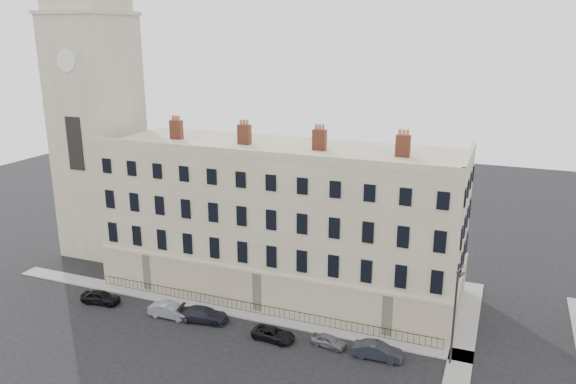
# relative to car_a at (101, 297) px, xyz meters

# --- Properties ---
(ground) EXTENTS (160.00, 160.00, 0.00)m
(ground) POSITION_rel_car_a_xyz_m (21.18, -1.71, -0.67)
(ground) COLOR black
(ground) RESTS_ON ground
(terrace) EXTENTS (36.22, 12.22, 17.00)m
(terrace) POSITION_rel_car_a_xyz_m (15.22, 10.26, 6.83)
(terrace) COLOR tan
(terrace) RESTS_ON ground
(church_tower) EXTENTS (8.00, 8.13, 44.00)m
(church_tower) POSITION_rel_car_a_xyz_m (-8.82, 12.29, 17.99)
(church_tower) COLOR tan
(church_tower) RESTS_ON ground
(pavement_terrace) EXTENTS (48.00, 2.00, 0.12)m
(pavement_terrace) POSITION_rel_car_a_xyz_m (11.18, 3.29, -0.61)
(pavement_terrace) COLOR gray
(pavement_terrace) RESTS_ON ground
(pavement_east_return) EXTENTS (2.00, 24.00, 0.12)m
(pavement_east_return) POSITION_rel_car_a_xyz_m (34.18, 6.29, -0.61)
(pavement_east_return) COLOR gray
(pavement_east_return) RESTS_ON ground
(railings) EXTENTS (35.00, 0.04, 0.96)m
(railings) POSITION_rel_car_a_xyz_m (15.18, 3.69, -0.12)
(railings) COLOR black
(railings) RESTS_ON ground
(car_a) EXTENTS (4.08, 2.05, 1.33)m
(car_a) POSITION_rel_car_a_xyz_m (0.00, 0.00, 0.00)
(car_a) COLOR black
(car_a) RESTS_ON ground
(car_b) EXTENTS (4.21, 1.59, 1.37)m
(car_b) POSITION_rel_car_a_xyz_m (7.99, 0.16, 0.02)
(car_b) COLOR gray
(car_b) RESTS_ON ground
(car_c) EXTENTS (4.92, 2.62, 1.36)m
(car_c) POSITION_rel_car_a_xyz_m (11.33, 0.61, 0.01)
(car_c) COLOR black
(car_c) RESTS_ON ground
(car_d) EXTENTS (4.03, 2.13, 1.08)m
(car_d) POSITION_rel_car_a_xyz_m (18.64, 0.01, -0.13)
(car_d) COLOR black
(car_d) RESTS_ON ground
(car_e) EXTENTS (3.26, 1.69, 1.06)m
(car_e) POSITION_rel_car_a_xyz_m (23.48, 0.74, -0.14)
(car_e) COLOR slate
(car_e) RESTS_ON ground
(car_f) EXTENTS (4.13, 1.60, 1.34)m
(car_f) POSITION_rel_car_a_xyz_m (27.78, 0.51, 0.00)
(car_f) COLOR #21242C
(car_f) RESTS_ON ground
(streetlamp) EXTENTS (0.64, 1.87, 8.81)m
(streetlamp) POSITION_rel_car_a_xyz_m (33.48, 1.70, 4.21)
(streetlamp) COLOR #333339
(streetlamp) RESTS_ON ground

